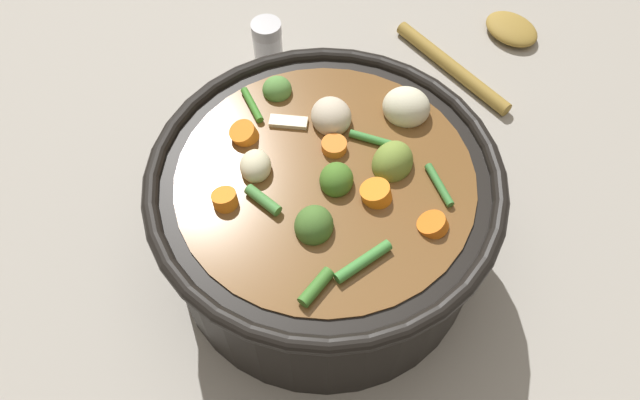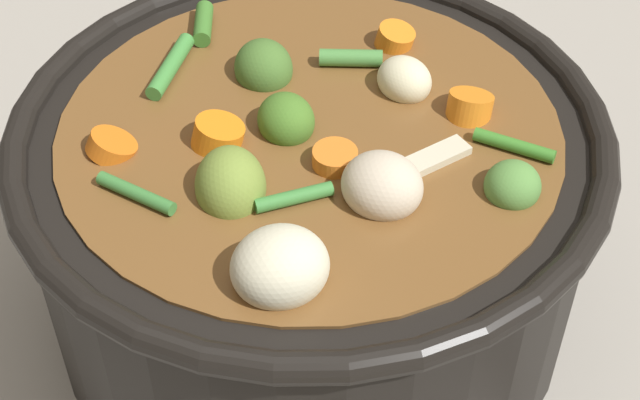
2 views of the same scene
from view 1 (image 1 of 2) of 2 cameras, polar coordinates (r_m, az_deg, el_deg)
The scene contains 4 objects.
ground_plane at distance 0.65m, azimuth 0.41°, elevation -4.79°, with size 1.10×1.10×0.00m, color #9E998E.
cooking_pot at distance 0.59m, azimuth 0.48°, elevation -1.23°, with size 0.33×0.33×0.17m.
wooden_spoon at distance 0.87m, azimuth 15.76°, elevation 14.19°, with size 0.19×0.20×0.02m.
salt_shaker at distance 0.78m, azimuth -4.96°, elevation 14.05°, with size 0.04×0.04×0.09m.
Camera 1 is at (0.30, -0.07, 0.57)m, focal length 33.44 mm.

